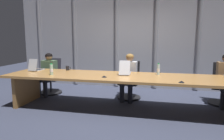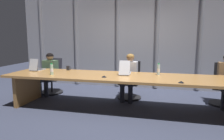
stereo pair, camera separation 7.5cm
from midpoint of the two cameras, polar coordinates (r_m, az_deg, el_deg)
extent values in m
plane|color=#383D51|center=(4.66, 3.29, -10.65)|extent=(14.97, 14.97, 0.00)
cube|color=#B77F42|center=(4.47, 3.37, -1.89)|extent=(5.12, 1.14, 0.05)
cube|color=black|center=(4.48, 3.36, -2.71)|extent=(4.35, 0.10, 0.06)
cube|color=olive|center=(5.45, -21.41, -4.54)|extent=(0.08, 0.97, 0.70)
cube|color=#9999A0|center=(6.52, 6.86, 7.59)|extent=(7.48, 0.10, 2.83)
cylinder|color=gray|center=(7.55, -18.23, 7.39)|extent=(0.12, 0.12, 2.77)
cylinder|color=gray|center=(6.97, -9.39, 7.62)|extent=(0.12, 0.12, 2.77)
cylinder|color=gray|center=(6.56, 1.80, 7.66)|extent=(0.12, 0.12, 2.77)
cylinder|color=gray|center=(6.42, 12.32, 7.43)|extent=(0.12, 0.12, 2.77)
cylinder|color=gray|center=(6.50, 22.98, 6.94)|extent=(0.12, 0.12, 2.77)
cube|color=#A8ADB7|center=(5.54, -18.86, 0.12)|extent=(0.24, 0.31, 0.02)
cube|color=black|center=(5.56, -18.74, 0.25)|extent=(0.20, 0.17, 0.00)
cube|color=#A8ADB7|center=(5.37, -20.12, 1.35)|extent=(0.23, 0.10, 0.28)
cube|color=black|center=(5.37, -20.08, 1.38)|extent=(0.20, 0.09, 0.25)
cube|color=#BCBCC1|center=(4.76, 4.14, -0.81)|extent=(0.26, 0.36, 0.02)
cube|color=black|center=(4.79, 4.17, -0.64)|extent=(0.21, 0.20, 0.00)
cube|color=#BCBCC1|center=(4.50, 3.87, 0.61)|extent=(0.24, 0.17, 0.30)
cube|color=black|center=(4.50, 3.88, 0.66)|extent=(0.22, 0.15, 0.26)
cube|color=#2D2D38|center=(6.10, -15.72, -2.17)|extent=(0.51, 0.51, 0.08)
cube|color=#2D2D38|center=(6.25, -14.97, 0.84)|extent=(0.44, 0.15, 0.51)
cylinder|color=#262628|center=(6.14, -15.64, -4.09)|extent=(0.05, 0.05, 0.34)
cylinder|color=black|center=(6.19, -15.56, -5.81)|extent=(0.60, 0.60, 0.04)
cube|color=black|center=(5.39, 5.16, -3.32)|extent=(0.53, 0.53, 0.08)
cube|color=black|center=(5.54, 5.77, -0.03)|extent=(0.44, 0.16, 0.48)
cylinder|color=#262628|center=(5.43, 5.13, -5.49)|extent=(0.05, 0.05, 0.34)
cylinder|color=black|center=(5.48, 5.10, -7.41)|extent=(0.60, 0.60, 0.04)
cube|color=black|center=(5.52, 28.33, -4.09)|extent=(0.56, 0.56, 0.08)
cube|color=black|center=(5.68, 28.38, -0.78)|extent=(0.45, 0.19, 0.50)
cylinder|color=#262628|center=(5.56, 28.17, -6.20)|extent=(0.05, 0.05, 0.34)
cylinder|color=black|center=(5.61, 28.03, -8.07)|extent=(0.60, 0.60, 0.04)
cube|color=#4C6B4C|center=(6.04, -16.00, 0.34)|extent=(0.40, 0.24, 0.47)
sphere|color=#8C6647|center=(6.00, -16.14, 3.52)|extent=(0.20, 0.20, 0.20)
ellipsoid|color=black|center=(6.00, -16.15, 3.75)|extent=(0.20, 0.20, 0.15)
cylinder|color=#4C6B4C|center=(5.95, -14.70, 0.69)|extent=(0.08, 0.14, 0.27)
cylinder|color=#8C6647|center=(5.79, -15.75, -0.75)|extent=(0.08, 0.30, 0.06)
cylinder|color=#4C6B4C|center=(6.13, -17.29, 0.81)|extent=(0.08, 0.14, 0.27)
cylinder|color=#8C6647|center=(5.98, -18.38, -0.58)|extent=(0.08, 0.30, 0.06)
cylinder|color=#262833|center=(5.87, -16.14, -2.52)|extent=(0.16, 0.41, 0.13)
cylinder|color=#262833|center=(5.77, -17.04, -4.90)|extent=(0.11, 0.11, 0.44)
cylinder|color=#262833|center=(5.98, -17.74, -2.39)|extent=(0.16, 0.41, 0.13)
cylinder|color=#262833|center=(5.88, -18.65, -4.71)|extent=(0.11, 0.11, 0.44)
cube|color=silver|center=(5.31, 5.35, -0.35)|extent=(0.37, 0.25, 0.49)
sphere|color=#8C6647|center=(5.27, 5.40, 3.39)|extent=(0.19, 0.19, 0.19)
ellipsoid|color=olive|center=(5.26, 5.41, 3.64)|extent=(0.19, 0.19, 0.14)
cylinder|color=silver|center=(5.27, 6.90, 0.19)|extent=(0.08, 0.14, 0.27)
cylinder|color=#8C6647|center=(5.09, 6.41, -1.46)|extent=(0.09, 0.30, 0.06)
cylinder|color=silver|center=(5.34, 3.83, 0.34)|extent=(0.08, 0.14, 0.27)
cylinder|color=#8C6647|center=(5.15, 3.24, -1.28)|extent=(0.09, 0.30, 0.06)
cylinder|color=#262833|center=(5.15, 5.90, -3.79)|extent=(0.16, 0.41, 0.13)
cylinder|color=#262833|center=(5.03, 5.42, -6.56)|extent=(0.11, 0.11, 0.44)
cylinder|color=#262833|center=(5.19, 3.74, -3.65)|extent=(0.16, 0.41, 0.13)
cylinder|color=#262833|center=(5.08, 3.20, -6.39)|extent=(0.11, 0.11, 0.44)
cylinder|color=olive|center=(5.41, 27.45, -0.12)|extent=(0.07, 0.14, 0.27)
cylinder|color=brown|center=(5.22, 27.83, -1.74)|extent=(0.07, 0.30, 0.06)
cylinder|color=#262833|center=(5.29, 28.10, -4.48)|extent=(0.14, 0.40, 0.13)
cylinder|color=#262833|center=(5.17, 28.36, -7.20)|extent=(0.11, 0.11, 0.44)
cylinder|color=silver|center=(4.68, 12.93, 0.13)|extent=(0.06, 0.06, 0.23)
cylinder|color=white|center=(4.68, 12.92, 0.00)|extent=(0.06, 0.06, 0.07)
cylinder|color=green|center=(4.67, 12.98, 1.66)|extent=(0.03, 0.03, 0.02)
cylinder|color=#ADD1B2|center=(4.74, -15.58, 0.14)|extent=(0.07, 0.07, 0.23)
cylinder|color=white|center=(4.74, -15.58, 0.00)|extent=(0.07, 0.07, 0.07)
cylinder|color=green|center=(4.72, -15.65, 1.65)|extent=(0.04, 0.04, 0.02)
cylinder|color=black|center=(5.29, -11.43, 0.53)|extent=(0.08, 0.08, 0.11)
torus|color=black|center=(5.27, -10.93, 0.51)|extent=(0.08, 0.01, 0.08)
cone|color=black|center=(3.98, 18.75, -3.08)|extent=(0.11, 0.11, 0.03)
cone|color=black|center=(4.30, -1.67, -1.74)|extent=(0.11, 0.11, 0.03)
camera|label=1|loc=(0.04, -89.53, 0.07)|focal=33.77mm
camera|label=2|loc=(0.04, 90.47, -0.07)|focal=33.77mm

